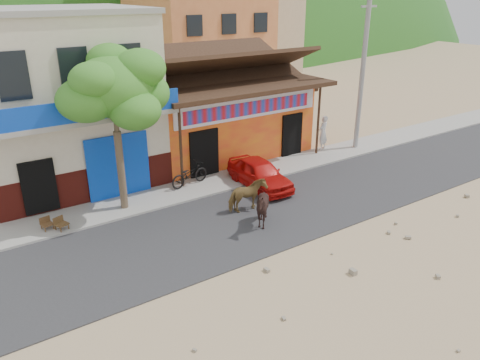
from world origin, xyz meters
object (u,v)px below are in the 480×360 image
(utility_pole, at_px, (363,70))
(cafe_chair_left, at_px, (61,219))
(tree, at_px, (117,131))
(cafe_chair_right, at_px, (46,219))
(pedestrian, at_px, (323,133))
(cow_dark, at_px, (262,208))
(red_car, at_px, (260,173))
(cow_tan, at_px, (247,196))
(scooter, at_px, (189,174))

(utility_pole, height_order, cafe_chair_left, utility_pole)
(tree, height_order, cafe_chair_right, tree)
(cafe_chair_left, bearing_deg, pedestrian, -15.24)
(tree, distance_m, cow_dark, 5.88)
(red_car, relative_size, cafe_chair_left, 4.32)
(cow_dark, bearing_deg, utility_pole, 108.71)
(red_car, xyz_separation_m, cafe_chair_left, (-8.02, 0.64, -0.12))
(pedestrian, height_order, cafe_chair_left, pedestrian)
(cow_dark, relative_size, cafe_chair_left, 1.70)
(red_car, distance_m, cafe_chair_right, 8.48)
(cow_tan, bearing_deg, cafe_chair_right, 70.30)
(utility_pole, bearing_deg, cafe_chair_left, -177.37)
(cow_tan, height_order, red_car, cow_tan)
(cow_dark, bearing_deg, red_car, 139.28)
(scooter, distance_m, pedestrian, 7.99)
(scooter, bearing_deg, tree, 88.97)
(tree, xyz_separation_m, utility_pole, (12.80, 0.20, 1.00))
(utility_pole, xyz_separation_m, pedestrian, (-1.73, 0.70, -3.12))
(red_car, bearing_deg, cow_dark, -121.80)
(red_car, relative_size, pedestrian, 2.02)
(red_car, distance_m, pedestrian, 5.89)
(cow_tan, relative_size, cow_dark, 1.04)
(tree, relative_size, cow_tan, 4.09)
(scooter, bearing_deg, pedestrian, -97.74)
(pedestrian, relative_size, cafe_chair_left, 2.13)
(scooter, distance_m, cafe_chair_right, 6.02)
(utility_pole, relative_size, pedestrian, 4.52)
(tree, distance_m, cafe_chair_left, 3.61)
(red_car, distance_m, scooter, 2.96)
(utility_pole, xyz_separation_m, cafe_chair_right, (-15.67, -0.41, -3.61))
(utility_pole, relative_size, cow_dark, 5.68)
(cow_dark, distance_m, pedestrian, 9.01)
(scooter, bearing_deg, cow_dark, 174.96)
(cow_dark, bearing_deg, scooter, 179.54)
(utility_pole, height_order, cafe_chair_right, utility_pole)
(scooter, bearing_deg, red_car, -134.60)
(tree, bearing_deg, red_car, -11.65)
(cow_dark, height_order, cafe_chair_right, cow_dark)
(tree, distance_m, utility_pole, 12.84)
(tree, xyz_separation_m, scooter, (3.10, 0.52, -2.52))
(cow_tan, bearing_deg, pedestrian, -62.18)
(red_car, bearing_deg, tree, 171.36)
(red_car, relative_size, cafe_chair_right, 4.56)
(pedestrian, bearing_deg, utility_pole, 138.83)
(cafe_chair_left, relative_size, cafe_chair_right, 1.06)
(scooter, bearing_deg, cafe_chair_left, 89.86)
(pedestrian, xyz_separation_m, cafe_chair_right, (-13.94, -1.11, -0.49))
(cafe_chair_left, distance_m, cafe_chair_right, 0.51)
(cafe_chair_right, bearing_deg, scooter, -3.77)
(utility_pole, height_order, pedestrian, utility_pole)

